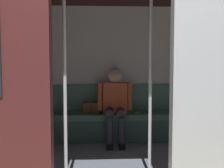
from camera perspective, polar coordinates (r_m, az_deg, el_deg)
name	(u,v)px	position (r m, az deg, el deg)	size (l,w,h in m)	color
train_car	(101,42)	(3.59, -2.24, 8.41)	(6.40, 2.60, 2.34)	silver
bench_seat	(105,120)	(4.62, -1.42, -7.25)	(2.90, 0.44, 0.45)	#4C7566
person_seated	(115,100)	(4.52, 0.62, -3.31)	(0.55, 0.68, 1.18)	#CC5933
handbag	(91,108)	(4.66, -4.24, -4.78)	(0.26, 0.15, 0.17)	brown
book	(139,112)	(4.69, 5.54, -5.60)	(0.15, 0.22, 0.03)	#33723F
grab_pole_door	(65,80)	(2.95, -9.47, 0.78)	(0.04, 0.04, 2.20)	silver
grab_pole_far	(150,79)	(3.14, 7.72, 1.01)	(0.04, 0.04, 2.20)	silver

